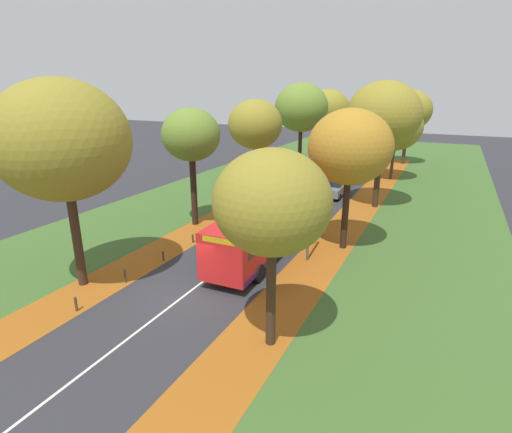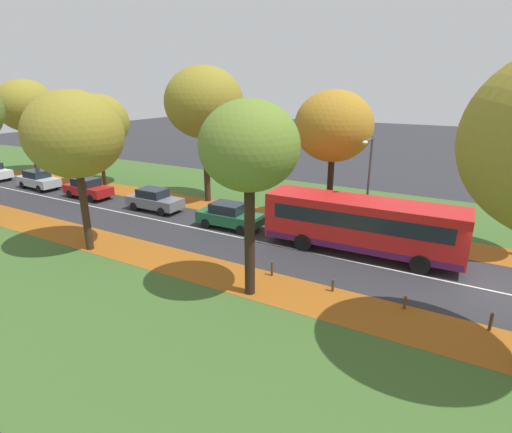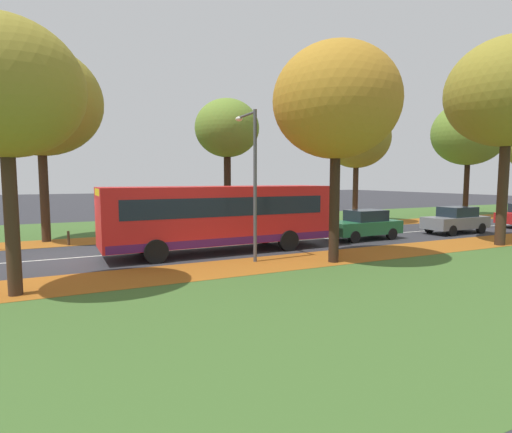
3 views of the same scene
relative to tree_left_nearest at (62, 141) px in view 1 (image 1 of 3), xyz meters
name	(u,v)px [view 1 (image 1 of 3)]	position (x,y,z in m)	size (l,w,h in m)	color
ground_plane	(182,298)	(5.38, 1.04, -7.27)	(160.00, 160.00, 0.00)	#2D2D33
grass_verge_left	(225,187)	(-3.82, 21.04, -7.27)	(12.00, 90.00, 0.01)	#3D6028
leaf_litter_left	(237,209)	(0.78, 15.04, -7.26)	(2.80, 60.00, 0.00)	#9E5619
grass_verge_right	(421,211)	(14.58, 21.04, -7.27)	(12.00, 90.00, 0.01)	#3D6028
leaf_litter_right	(347,225)	(9.98, 15.04, -7.26)	(2.80, 60.00, 0.00)	#9E5619
road_centre_line	(313,198)	(5.38, 21.04, -7.27)	(0.12, 80.00, 0.01)	silver
tree_left_nearest	(62,141)	(0.00, 0.00, 0.00)	(6.20, 6.20, 10.09)	#382619
tree_left_near	(191,136)	(-0.11, 10.32, -0.85)	(4.04, 4.04, 8.31)	black
tree_left_mid	(255,125)	(-0.23, 20.64, -0.95)	(4.96, 4.96, 8.58)	#382619
tree_left_far	(301,108)	(-0.20, 32.81, 0.00)	(6.19, 6.19, 10.08)	black
tree_left_distant	(328,110)	(-0.03, 43.20, -0.74)	(6.12, 6.12, 9.30)	#382619
tree_right_nearest	(272,203)	(10.65, -0.34, -1.51)	(4.23, 4.23, 7.70)	#382619
tree_right_near	(350,147)	(10.78, 10.61, -1.00)	(4.92, 4.92, 8.51)	black
tree_right_mid	(383,115)	(10.96, 20.65, 0.20)	(5.82, 5.82, 10.13)	#382619
tree_right_far	(396,127)	(10.62, 32.08, -1.67)	(5.44, 5.44, 8.06)	#422D1E
tree_right_distant	(409,111)	(10.72, 42.27, -0.53)	(5.61, 5.61, 9.29)	#422D1E
bollard_nearest	(76,304)	(1.83, -2.00, -6.92)	(0.12, 0.12, 0.70)	#4C3823
bollard_second	(125,276)	(1.85, 1.06, -6.91)	(0.12, 0.12, 0.73)	#4C3823
bollard_third	(163,256)	(1.86, 4.12, -6.99)	(0.12, 0.12, 0.57)	#4C3823
bollard_fourth	(193,238)	(1.82, 7.18, -6.98)	(0.12, 0.12, 0.59)	#4C3823
bollard_fifth	(218,224)	(1.85, 10.24, -6.91)	(0.12, 0.12, 0.73)	#4C3823
streetlamp_right	(304,198)	(9.05, 7.81, -3.54)	(1.89, 0.28, 6.00)	#47474C
bus	(262,229)	(6.72, 7.32, -5.57)	(2.86, 10.46, 2.98)	red
car_green_lead	(306,206)	(6.55, 15.75, -6.46)	(1.87, 4.24, 1.62)	#1E6038
car_grey_following	(335,187)	(6.96, 22.50, -6.46)	(1.84, 4.23, 1.62)	slate
car_red_third_in_line	(352,173)	(6.88, 29.61, -6.46)	(1.84, 4.23, 1.62)	#B21919
car_silver_fourth_in_line	(363,163)	(6.78, 35.93, -6.46)	(1.94, 4.28, 1.62)	#B7BABF
car_white_trailing	(373,154)	(6.73, 43.12, -6.46)	(1.81, 4.21, 1.62)	silver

